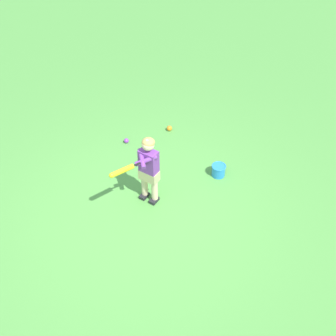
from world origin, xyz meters
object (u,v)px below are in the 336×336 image
Objects in this scene: play_ball_behind_batter at (169,128)px; toy_bucket at (219,170)px; play_ball_far_left at (126,141)px; child_batter at (147,166)px.

play_ball_behind_batter is 0.42× the size of toy_bucket.
play_ball_far_left is 0.37× the size of toy_bucket.
child_batter is at bearing -40.83° from play_ball_behind_batter.
play_ball_behind_batter is (-1.26, 1.09, -0.60)m from child_batter.
child_batter is 5.00× the size of toy_bucket.
toy_bucket reaches higher than play_ball_far_left.
toy_bucket is (1.34, 0.07, 0.05)m from play_ball_behind_batter.
toy_bucket is at bearing 31.06° from play_ball_far_left.
toy_bucket is (1.41, 0.85, 0.06)m from play_ball_far_left.
child_batter is 13.65× the size of play_ball_far_left.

